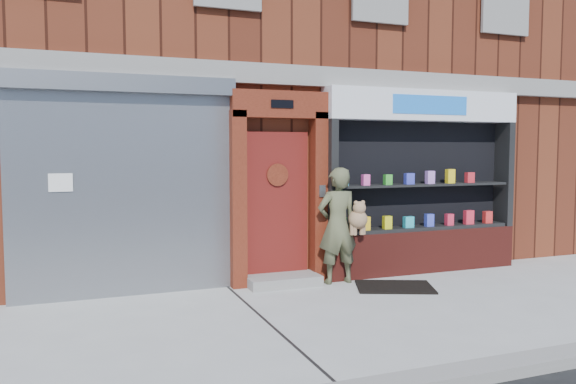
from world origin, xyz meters
TOP-DOWN VIEW (x-y plane):
  - ground at (0.00, 0.00)m, footprint 80.00×80.00m
  - curb at (0.00, -2.15)m, footprint 60.00×0.30m
  - building at (-0.00, 5.99)m, footprint 12.00×8.16m
  - shutter_bay at (-3.00, 1.93)m, footprint 3.10×0.30m
  - red_door_bay at (-0.75, 1.86)m, footprint 1.52×0.58m
  - pharmacy_bay at (1.75, 1.81)m, footprint 3.50×0.41m
  - woman at (0.10, 1.55)m, footprint 0.79×0.44m
  - doormat at (0.74, 0.97)m, footprint 1.31×1.14m

SIDE VIEW (x-z plane):
  - ground at x=0.00m, z-range 0.00..0.00m
  - doormat at x=0.74m, z-range 0.00..0.03m
  - curb at x=0.00m, z-range 0.00..0.12m
  - woman at x=0.10m, z-range 0.01..1.77m
  - pharmacy_bay at x=1.75m, z-range -0.13..2.87m
  - red_door_bay at x=-0.75m, z-range 0.01..2.91m
  - shutter_bay at x=-3.00m, z-range 0.20..3.24m
  - building at x=0.00m, z-range 0.00..8.00m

